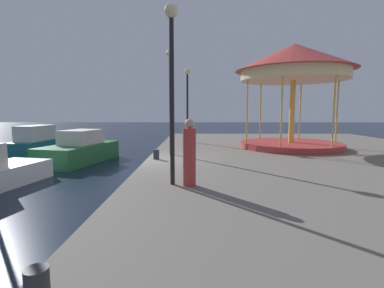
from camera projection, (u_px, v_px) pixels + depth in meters
The scene contains 11 objects.
ground_plane at pixel (147, 178), 11.68m from camera, with size 120.00×120.00×0.00m, color black.
quay_dock at pixel (335, 169), 11.58m from camera, with size 15.51×26.59×0.80m, color slate.
motorboat_teal at pixel (42, 142), 19.55m from camera, with size 2.40×6.12×1.82m.
motorboat_green at pixel (80, 150), 15.34m from camera, with size 3.25×5.06×1.75m.
carousel at pixel (294, 71), 14.75m from camera, with size 6.08×6.08×5.43m.
lamp_post_near_edge at pixel (172, 65), 7.25m from camera, with size 0.36×0.36×4.64m.
lamp_post_mid_promenade at pixel (170, 84), 12.54m from camera, with size 0.36×0.36×4.65m.
lamp_post_far_end at pixel (187, 93), 17.82m from camera, with size 0.36×0.36×4.61m.
bollard_center at pixel (37, 288), 2.83m from camera, with size 0.24×0.24×0.40m, color #2D2D33.
bollard_north at pixel (156, 154), 11.58m from camera, with size 0.24×0.24×0.40m, color #2D2D33.
person_mid_promenade at pixel (189, 155), 7.37m from camera, with size 0.34×0.34×1.76m.
Camera 1 is at (1.94, -11.42, 2.75)m, focal length 26.48 mm.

